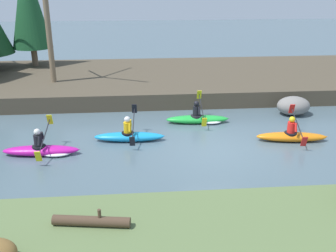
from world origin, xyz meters
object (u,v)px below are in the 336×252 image
(kayaker_middle, at_px, (200,119))
(kayaker_far_back, at_px, (44,150))
(kayaker_lead, at_px, (292,136))
(driftwood_log, at_px, (91,221))
(boulder_midstream, at_px, (293,106))
(kayaker_trailing, at_px, (130,135))

(kayaker_middle, distance_m, kayaker_far_back, 6.68)
(kayaker_lead, bearing_deg, kayaker_middle, 151.09)
(kayaker_middle, bearing_deg, driftwood_log, -113.17)
(kayaker_middle, distance_m, boulder_midstream, 4.53)
(kayaker_lead, bearing_deg, kayaker_far_back, -170.98)
(kayaker_trailing, relative_size, boulder_midstream, 1.85)
(kayaker_trailing, distance_m, driftwood_log, 6.45)
(kayaker_trailing, xyz_separation_m, kayaker_far_back, (-3.05, -1.02, -0.02))
(kayaker_lead, distance_m, boulder_midstream, 3.26)
(boulder_midstream, bearing_deg, kayaker_far_back, -161.76)
(kayaker_trailing, xyz_separation_m, boulder_midstream, (7.51, 2.46, 0.20))
(kayaker_trailing, height_order, boulder_midstream, kayaker_trailing)
(driftwood_log, bearing_deg, kayaker_far_back, 121.15)
(driftwood_log, bearing_deg, boulder_midstream, 55.29)
(kayaker_lead, distance_m, driftwood_log, 9.21)
(kayaker_lead, relative_size, kayaker_middle, 1.00)
(driftwood_log, bearing_deg, kayaker_trailing, 91.18)
(kayaker_trailing, bearing_deg, driftwood_log, -94.12)
(kayaker_trailing, distance_m, kayaker_far_back, 3.22)
(kayaker_far_back, bearing_deg, kayaker_middle, 26.83)
(kayaker_lead, height_order, kayaker_far_back, same)
(kayaker_middle, distance_m, kayaker_trailing, 3.49)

